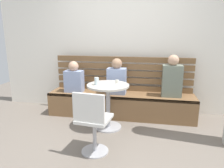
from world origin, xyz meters
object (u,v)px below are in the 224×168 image
object	(u,v)px
cafe_table	(108,98)
person_child_left	(74,79)
white_chair	(92,121)
cup_glass_tall	(97,81)
booth_bench	(120,105)
person_adult	(172,78)
cup_espresso_small	(117,81)
person_child_middle	(117,78)

from	to	relation	value
cafe_table	person_child_left	world-z (taller)	person_child_left
cafe_table	person_child_left	distance (m)	0.95
white_chair	person_child_left	size ratio (longest dim) A/B	1.44
white_chair	cup_glass_tall	bearing A→B (deg)	100.40
booth_bench	person_adult	distance (m)	1.06
person_adult	cup_espresso_small	xyz separation A→B (m)	(-0.91, -0.43, -0.00)
booth_bench	person_child_middle	bearing A→B (deg)	-175.33
booth_bench	person_child_left	xyz separation A→B (m)	(-0.90, -0.02, 0.48)
cafe_table	cup_espresso_small	xyz separation A→B (m)	(0.13, 0.12, 0.25)
cafe_table	person_child_left	size ratio (longest dim) A/B	1.26
cafe_table	person_adult	size ratio (longest dim) A/B	1.00
cafe_table	person_adult	world-z (taller)	person_adult
person_child_left	cup_espresso_small	distance (m)	0.99
cup_espresso_small	booth_bench	bearing A→B (deg)	90.30
white_chair	person_adult	xyz separation A→B (m)	(1.07, 1.37, 0.31)
white_chair	cup_glass_tall	xyz separation A→B (m)	(-0.14, 0.76, 0.34)
cafe_table	white_chair	world-z (taller)	white_chair
cafe_table	person_child_left	xyz separation A→B (m)	(-0.77, 0.52, 0.18)
white_chair	person_child_middle	world-z (taller)	person_child_middle
booth_bench	person_adult	bearing A→B (deg)	0.37
booth_bench	cup_espresso_small	world-z (taller)	cup_espresso_small
cafe_table	person_adult	bearing A→B (deg)	28.07
booth_bench	cup_espresso_small	xyz separation A→B (m)	(0.00, -0.42, 0.55)
person_child_left	person_child_middle	bearing A→B (deg)	1.14
white_chair	cup_espresso_small	xyz separation A→B (m)	(0.16, 0.94, 0.30)
person_child_left	person_child_middle	xyz separation A→B (m)	(0.82, 0.02, 0.03)
white_chair	person_adult	distance (m)	1.76
cup_glass_tall	cup_espresso_small	world-z (taller)	cup_glass_tall
person_child_middle	cup_espresso_small	world-z (taller)	person_child_middle
person_adult	person_child_left	world-z (taller)	person_adult
white_chair	cup_glass_tall	world-z (taller)	cup_glass_tall
cup_glass_tall	cup_espresso_small	distance (m)	0.35
cup_espresso_small	white_chair	bearing A→B (deg)	-99.76
booth_bench	cup_glass_tall	size ratio (longest dim) A/B	22.50
booth_bench	cup_espresso_small	size ratio (longest dim) A/B	48.21
person_child_left	cup_glass_tall	world-z (taller)	person_child_left
cup_glass_tall	person_child_middle	bearing A→B (deg)	69.35
cafe_table	person_child_middle	bearing A→B (deg)	84.53
booth_bench	cup_espresso_small	bearing A→B (deg)	-89.70
white_chair	cup_glass_tall	distance (m)	0.84
white_chair	person_child_left	world-z (taller)	person_child_left
person_child_middle	person_adult	bearing A→B (deg)	0.69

